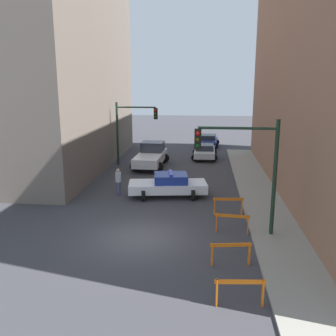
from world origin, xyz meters
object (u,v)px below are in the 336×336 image
at_px(pedestrian_crossing, 118,181).
at_px(barrier_mid, 231,250).
at_px(barrier_front, 240,288).
at_px(white_truck, 151,155).
at_px(traffic_light_near, 248,160).
at_px(barrier_back, 232,220).
at_px(traffic_light_far, 130,125).
at_px(parked_car_near, 205,151).
at_px(barrier_corner, 228,203).
at_px(police_car, 168,185).
at_px(parked_car_mid, 208,140).

relative_size(pedestrian_crossing, barrier_mid, 1.04).
bearing_deg(barrier_front, pedestrian_crossing, 120.06).
distance_m(white_truck, pedestrian_crossing, 8.08).
relative_size(traffic_light_near, pedestrian_crossing, 3.13).
distance_m(barrier_mid, barrier_back, 3.17).
height_order(traffic_light_near, traffic_light_far, traffic_light_near).
bearing_deg(barrier_back, parked_car_near, 94.55).
xyz_separation_m(white_truck, barrier_corner, (5.69, -10.87, -0.29)).
bearing_deg(traffic_light_near, parked_car_near, 96.41).
distance_m(traffic_light_far, barrier_front, 20.95).
xyz_separation_m(traffic_light_far, police_car, (3.96, -8.29, -2.67)).
bearing_deg(barrier_mid, police_car, 110.87).
bearing_deg(police_car, parked_car_mid, -16.11).
height_order(white_truck, pedestrian_crossing, white_truck).
relative_size(white_truck, pedestrian_crossing, 3.29).
bearing_deg(parked_car_mid, traffic_light_near, -81.94).
distance_m(barrier_back, barrier_corner, 2.51).
xyz_separation_m(white_truck, pedestrian_crossing, (-0.87, -8.04, -0.04)).
bearing_deg(barrier_back, parked_car_mid, 92.48).
height_order(barrier_back, barrier_corner, same).
xyz_separation_m(traffic_light_near, white_truck, (-6.31, 13.59, -2.62)).
height_order(pedestrian_crossing, barrier_corner, pedestrian_crossing).
height_order(traffic_light_far, barrier_mid, traffic_light_far).
distance_m(barrier_front, barrier_mid, 2.67).
xyz_separation_m(parked_car_mid, barrier_back, (1.00, -23.10, -0.06)).
xyz_separation_m(police_car, pedestrian_crossing, (-3.11, 0.01, 0.14)).
bearing_deg(traffic_light_far, white_truck, -7.86).
distance_m(traffic_light_near, parked_car_mid, 23.54).
bearing_deg(barrier_corner, parked_car_mid, 92.68).
relative_size(parked_car_mid, barrier_front, 2.77).
distance_m(parked_car_near, parked_car_mid, 6.13).
xyz_separation_m(police_car, barrier_mid, (3.24, -8.48, -0.11)).
bearing_deg(police_car, traffic_light_far, 17.40).
height_order(parked_car_mid, barrier_corner, parked_car_mid).
relative_size(police_car, barrier_mid, 3.09).
relative_size(pedestrian_crossing, barrier_back, 1.04).
xyz_separation_m(police_car, barrier_corner, (3.46, -2.82, -0.11)).
height_order(police_car, parked_car_mid, police_car).
bearing_deg(parked_car_near, traffic_light_near, -83.11).
bearing_deg(barrier_mid, traffic_light_near, 74.09).
height_order(traffic_light_near, barrier_mid, traffic_light_near).
xyz_separation_m(traffic_light_near, barrier_mid, (-0.84, -2.94, -2.91)).
bearing_deg(traffic_light_near, barrier_mid, -105.91).
distance_m(traffic_light_near, police_car, 7.43).
distance_m(barrier_front, barrier_back, 5.83).
height_order(white_truck, parked_car_near, white_truck).
relative_size(traffic_light_near, white_truck, 0.95).
distance_m(white_truck, parked_car_near, 5.68).
relative_size(traffic_light_near, barrier_front, 3.25).
height_order(parked_car_mid, barrier_back, parked_car_mid).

